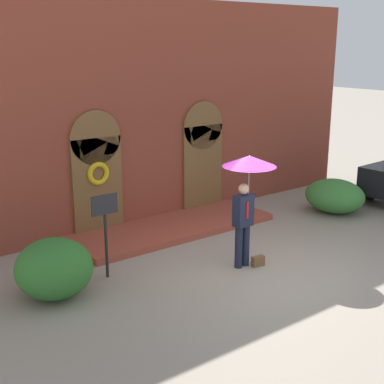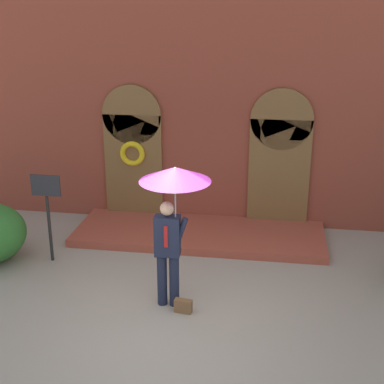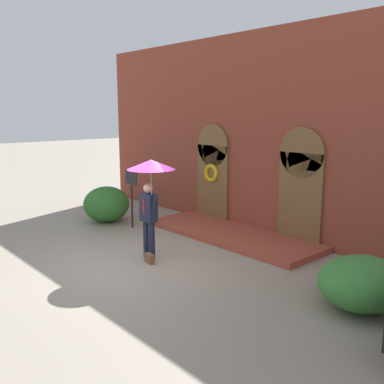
{
  "view_description": "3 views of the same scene",
  "coord_description": "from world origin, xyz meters",
  "views": [
    {
      "loc": [
        -7.24,
        -7.33,
        4.54
      ],
      "look_at": [
        -0.35,
        1.8,
        1.34
      ],
      "focal_mm": 50.0,
      "sensor_mm": 36.0,
      "label": 1
    },
    {
      "loc": [
        1.42,
        -7.16,
        4.69
      ],
      "look_at": [
        0.06,
        1.67,
        1.51
      ],
      "focal_mm": 50.0,
      "sensor_mm": 36.0,
      "label": 2
    },
    {
      "loc": [
        7.77,
        -5.36,
        3.44
      ],
      "look_at": [
        0.27,
        1.36,
        1.53
      ],
      "focal_mm": 40.0,
      "sensor_mm": 36.0,
      "label": 3
    }
  ],
  "objects": [
    {
      "name": "sign_post",
      "position": [
        -2.64,
        1.58,
        1.16
      ],
      "size": [
        0.56,
        0.06,
        1.72
      ],
      "color": "black",
      "rests_on": "ground"
    },
    {
      "name": "person_with_umbrella",
      "position": [
        -0.03,
        0.36,
        1.91
      ],
      "size": [
        1.1,
        1.1,
        2.36
      ],
      "color": "#191E33",
      "rests_on": "ground"
    },
    {
      "name": "ground_plane",
      "position": [
        0.0,
        0.0,
        0.0
      ],
      "size": [
        80.0,
        80.0,
        0.0
      ],
      "primitive_type": "plane",
      "color": "gray"
    },
    {
      "name": "handbag",
      "position": [
        0.15,
        0.16,
        0.11
      ],
      "size": [
        0.29,
        0.16,
        0.22
      ],
      "primitive_type": "cube",
      "rotation": [
        0.0,
        0.0,
        -0.13
      ],
      "color": "brown",
      "rests_on": "ground"
    },
    {
      "name": "shrub_left",
      "position": [
        -3.82,
        1.41,
        0.56
      ],
      "size": [
        1.42,
        1.44,
        1.11
      ],
      "primitive_type": "ellipsoid",
      "color": "#2D6B28",
      "rests_on": "ground"
    },
    {
      "name": "building_facade",
      "position": [
        -0.0,
        4.15,
        2.68
      ],
      "size": [
        14.0,
        2.3,
        5.6
      ],
      "color": "brown",
      "rests_on": "ground"
    },
    {
      "name": "shrub_right",
      "position": [
        4.48,
        1.64,
        0.45
      ],
      "size": [
        1.5,
        1.69,
        0.91
      ],
      "primitive_type": "ellipsoid",
      "color": "#387A33",
      "rests_on": "ground"
    }
  ]
}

